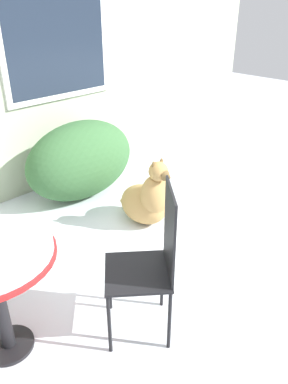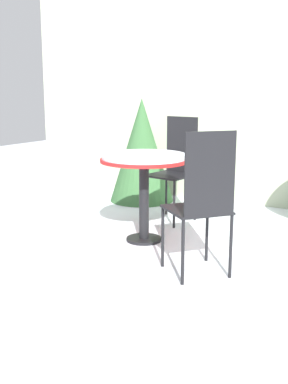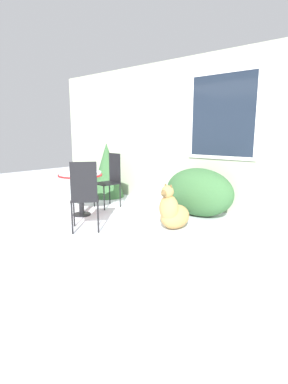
# 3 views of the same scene
# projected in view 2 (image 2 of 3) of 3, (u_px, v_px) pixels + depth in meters

# --- Properties ---
(ground_plane) EXTENTS (16.00, 16.00, 0.00)m
(ground_plane) POSITION_uv_depth(u_px,v_px,m) (272.00, 279.00, 3.47)
(ground_plane) COLOR silver
(evergreen_bush) EXTENTS (0.78, 0.78, 1.24)m
(evergreen_bush) POSITION_uv_depth(u_px,v_px,m) (142.00, 150.00, 5.83)
(evergreen_bush) COLOR #386638
(evergreen_bush) RESTS_ON ground_plane
(patio_table) EXTENTS (0.77, 0.77, 0.79)m
(patio_table) POSITION_uv_depth(u_px,v_px,m) (144.00, 167.00, 4.22)
(patio_table) COLOR black
(patio_table) RESTS_ON ground_plane
(patio_chair_near_table) EXTENTS (0.47, 0.47, 1.07)m
(patio_chair_near_table) POSITION_uv_depth(u_px,v_px,m) (175.00, 165.00, 4.97)
(patio_chair_near_table) COLOR black
(patio_chair_near_table) RESTS_ON ground_plane
(patio_chair_far_side) EXTENTS (0.58, 0.58, 1.07)m
(patio_chair_far_side) POSITION_uv_depth(u_px,v_px,m) (202.00, 199.00, 3.41)
(patio_chair_far_side) COLOR black
(patio_chair_far_side) RESTS_ON ground_plane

